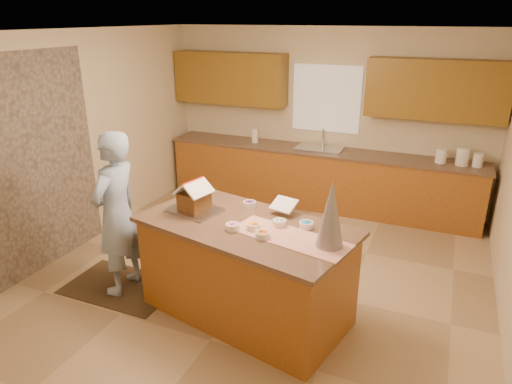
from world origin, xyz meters
TOP-DOWN VIEW (x-y plane):
  - floor at (0.00, 0.00)m, footprint 5.50×5.50m
  - ceiling at (0.00, 0.00)m, footprint 5.50×5.50m
  - wall_back at (0.00, 2.75)m, footprint 5.50×5.50m
  - wall_front at (0.00, -2.75)m, footprint 5.50×5.50m
  - wall_left at (-2.50, 0.00)m, footprint 5.50×5.50m
  - stone_accent at (-2.48, -0.80)m, footprint 0.00×2.50m
  - window_curtain at (0.00, 2.72)m, footprint 1.05×0.03m
  - back_counter_base at (0.00, 2.45)m, footprint 4.80×0.60m
  - back_counter_top at (0.00, 2.45)m, footprint 4.85×0.63m
  - upper_cabinet_left at (-1.55, 2.57)m, footprint 1.85×0.35m
  - upper_cabinet_right at (1.55, 2.57)m, footprint 1.85×0.35m
  - sink at (0.00, 2.45)m, footprint 0.70×0.45m
  - faucet at (0.00, 2.63)m, footprint 0.03×0.03m
  - island_base at (0.14, -0.61)m, footprint 2.12×1.38m
  - island_top at (0.14, -0.61)m, footprint 2.22×1.48m
  - table_runner at (0.62, -0.72)m, footprint 1.15×0.62m
  - baking_tray at (-0.46, -0.54)m, footprint 0.57×0.47m
  - cookbook at (0.39, -0.25)m, footprint 0.27×0.23m
  - tinsel_tree at (0.98, -0.74)m, footprint 0.29×0.29m
  - rug at (-1.34, -0.72)m, footprint 1.20×0.78m
  - boy at (-1.29, -0.72)m, footprint 0.44×0.65m
  - canister_a at (1.74, 2.45)m, footprint 0.15×0.15m
  - canister_b at (2.01, 2.45)m, footprint 0.17×0.17m
  - canister_c at (2.20, 2.45)m, footprint 0.13×0.13m
  - paper_towel at (-1.07, 2.45)m, footprint 0.10×0.10m
  - gingerbread_house at (-0.46, -0.54)m, footprint 0.36×0.36m
  - candy_bowls at (0.31, -0.59)m, footprint 0.82×0.73m

SIDE VIEW (x-z plane):
  - floor at x=0.00m, z-range 0.00..0.00m
  - rug at x=-1.34m, z-range 0.00..0.01m
  - back_counter_base at x=0.00m, z-range 0.00..0.88m
  - island_base at x=0.14m, z-range 0.00..0.96m
  - sink at x=0.00m, z-range 0.83..0.95m
  - boy at x=-1.29m, z-range 0.01..1.78m
  - back_counter_top at x=0.00m, z-range 0.88..0.92m
  - island_top at x=0.14m, z-range 0.96..1.00m
  - table_runner at x=0.62m, z-range 1.00..1.01m
  - baking_tray at x=-0.46m, z-range 1.00..1.03m
  - canister_c at x=2.20m, z-range 0.92..1.11m
  - canister_a at x=1.74m, z-range 0.92..1.13m
  - candy_bowls at x=0.31m, z-range 1.00..1.06m
  - paper_towel at x=-1.07m, z-range 0.92..1.14m
  - canister_b at x=2.01m, z-range 0.92..1.16m
  - faucet at x=0.00m, z-range 0.92..1.20m
  - cookbook at x=0.39m, z-range 1.05..1.15m
  - gingerbread_house at x=-0.46m, z-range 0.99..1.29m
  - stone_accent at x=-2.48m, z-range 0.00..2.50m
  - tinsel_tree at x=0.98m, z-range 1.00..1.60m
  - wall_back at x=0.00m, z-range 1.35..1.35m
  - wall_front at x=0.00m, z-range 1.35..1.35m
  - wall_left at x=-2.50m, z-range 1.35..1.35m
  - window_curtain at x=0.00m, z-range 1.15..2.15m
  - upper_cabinet_left at x=-1.55m, z-range 1.50..2.30m
  - upper_cabinet_right at x=1.55m, z-range 1.50..2.30m
  - ceiling at x=0.00m, z-range 2.70..2.70m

